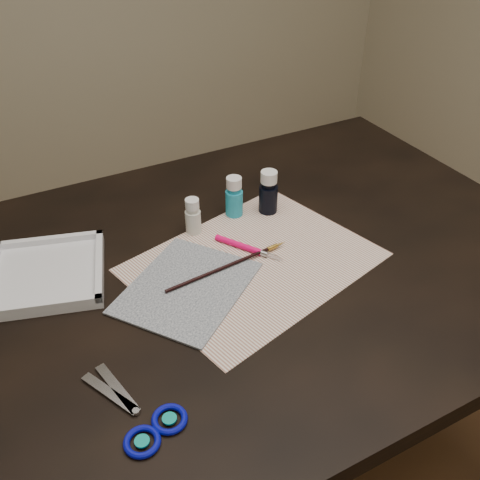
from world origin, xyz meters
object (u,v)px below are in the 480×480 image
paper (254,262)px  paint_bottle_navy (268,192)px  paint_bottle_white (193,216)px  paint_bottle_cyan (234,197)px  canvas (187,287)px  scissors (124,408)px  palette_tray (46,273)px

paper → paint_bottle_navy: (0.12, 0.14, 0.05)m
paint_bottle_white → paint_bottle_cyan: (0.11, 0.02, 0.01)m
paint_bottle_white → paper: bearing=-67.4°
paper → paint_bottle_white: size_ratio=5.55×
canvas → scissors: (-0.18, -0.20, 0.00)m
paper → canvas: bearing=-175.7°
paint_bottle_white → paint_bottle_cyan: bearing=10.3°
scissors → paint_bottle_white: bearing=-62.7°
paint_bottle_cyan → palette_tray: 0.41m
paint_bottle_cyan → paint_bottle_navy: size_ratio=0.93×
paper → scissors: scissors is taller
canvas → palette_tray: (-0.22, 0.15, 0.01)m
paint_bottle_navy → paint_bottle_cyan: bearing=161.9°
canvas → paint_bottle_white: (0.08, 0.16, 0.04)m
canvas → paint_bottle_cyan: size_ratio=2.64×
paint_bottle_white → paint_bottle_cyan: size_ratio=0.87×
canvas → scissors: size_ratio=1.22×
paper → palette_tray: palette_tray is taller
paint_bottle_cyan → canvas: bearing=-136.7°
paper → paint_bottle_navy: paint_bottle_navy is taller
paint_bottle_cyan → palette_tray: (-0.41, -0.03, -0.03)m
paper → paint_bottle_white: 0.17m
canvas → scissors: 0.27m
paint_bottle_cyan → scissors: (-0.37, -0.38, -0.04)m
scissors → palette_tray: 0.35m
paper → scissors: bearing=-147.5°
paint_bottle_cyan → palette_tray: paint_bottle_cyan is taller
paint_bottle_navy → scissors: bearing=-141.5°
scissors → canvas: bearing=-68.6°
scissors → paint_bottle_navy: bearing=-77.4°
palette_tray → paper: bearing=-20.9°
paper → canvas: 0.15m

